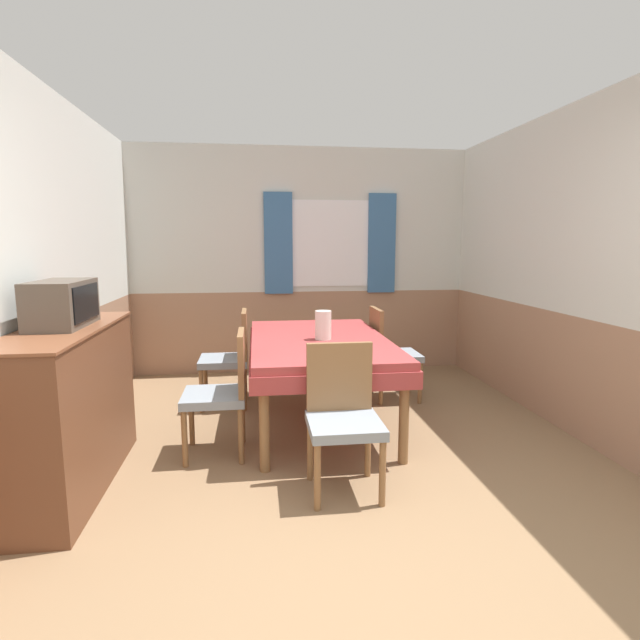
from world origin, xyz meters
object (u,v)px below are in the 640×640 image
object	(u,v)px
dining_table	(319,349)
chair_left_far	(231,354)
chair_left_near	(224,389)
sideboard	(68,408)
chair_head_near	(343,412)
vase	(323,325)
tv	(62,304)
chair_right_far	(389,350)

from	to	relation	value
dining_table	chair_left_far	distance (m)	0.95
chair_left_near	sideboard	bearing A→B (deg)	112.38
chair_head_near	sideboard	bearing A→B (deg)	-7.80
chair_head_near	vase	world-z (taller)	vase
dining_table	tv	world-z (taller)	tv
chair_head_near	sideboard	size ratio (longest dim) A/B	0.63
chair_right_far	tv	size ratio (longest dim) A/B	1.67
chair_right_far	chair_head_near	bearing A→B (deg)	-23.86
sideboard	tv	distance (m)	0.64
chair_left_far	dining_table	bearing A→B (deg)	-126.11
chair_right_far	chair_head_near	xyz separation A→B (m)	(-0.76, -1.72, 0.00)
sideboard	vase	size ratio (longest dim) A/B	6.05
chair_head_near	sideboard	xyz separation A→B (m)	(-1.68, 0.23, 0.03)
chair_left_near	chair_head_near	distance (m)	0.97
chair_right_far	vase	world-z (taller)	vase
sideboard	vase	xyz separation A→B (m)	(1.71, 0.86, 0.34)
chair_head_near	tv	bearing A→B (deg)	-9.88
dining_table	sideboard	world-z (taller)	sideboard
sideboard	vase	bearing A→B (deg)	26.79
tv	chair_head_near	bearing A→B (deg)	-9.88
tv	vase	xyz separation A→B (m)	(1.72, 0.80, -0.30)
chair_left_near	vase	xyz separation A→B (m)	(0.79, 0.48, 0.36)
chair_right_far	vase	size ratio (longest dim) A/B	3.79
dining_table	sideboard	bearing A→B (deg)	-150.95
chair_head_near	dining_table	bearing A→B (deg)	-90.00
chair_left_far	vase	size ratio (longest dim) A/B	3.79
chair_left_far	vase	distance (m)	1.07
tv	vase	bearing A→B (deg)	24.90
chair_left_far	chair_right_far	xyz separation A→B (m)	(1.52, 0.00, 0.00)
dining_table	vase	bearing A→B (deg)	-69.60
chair_right_far	tv	xyz separation A→B (m)	(-2.45, -1.42, 0.67)
dining_table	chair_head_near	size ratio (longest dim) A/B	2.17
chair_left_far	chair_head_near	bearing A→B (deg)	-156.14
chair_head_near	tv	distance (m)	1.84
vase	chair_left_near	bearing A→B (deg)	-148.45
chair_head_near	vase	distance (m)	1.15
dining_table	sideboard	distance (m)	1.93
tv	sideboard	bearing A→B (deg)	-80.17
chair_left_far	sideboard	world-z (taller)	sideboard
dining_table	chair_left_near	xyz separation A→B (m)	(-0.76, -0.55, -0.15)
sideboard	tv	world-z (taller)	tv
chair_left_far	chair_right_far	distance (m)	1.52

